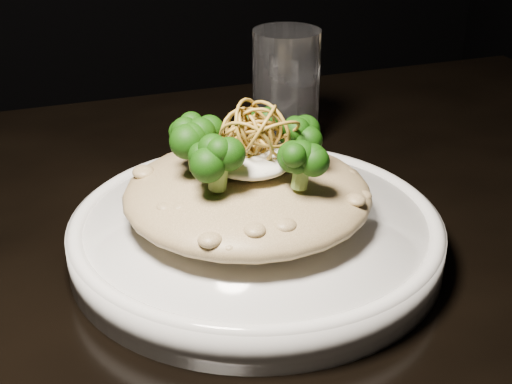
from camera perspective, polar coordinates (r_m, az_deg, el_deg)
table at (r=0.63m, az=-0.82°, el=-10.88°), size 1.10×0.80×0.75m
plate at (r=0.57m, az=0.00°, el=-3.54°), size 0.30×0.30×0.03m
risotto at (r=0.56m, az=-0.70°, el=-0.12°), size 0.20×0.20×0.04m
broccoli at (r=0.54m, az=-0.05°, el=4.01°), size 0.13×0.13×0.05m
cheese at (r=0.54m, az=-0.41°, el=2.58°), size 0.06×0.06×0.02m
shallots at (r=0.53m, az=-0.24°, el=5.45°), size 0.06×0.06×0.04m
drinking_glass at (r=0.76m, az=2.41°, el=8.26°), size 0.08×0.08×0.12m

